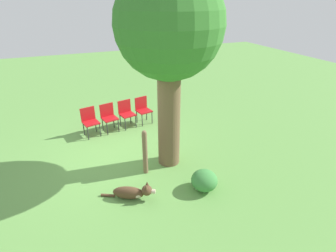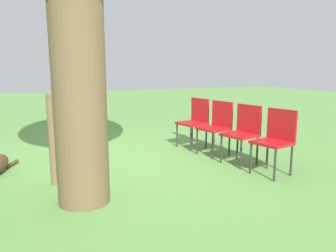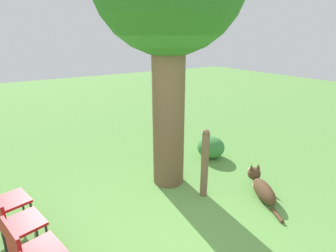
{
  "view_description": "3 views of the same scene",
  "coord_description": "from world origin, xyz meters",
  "views": [
    {
      "loc": [
        5.96,
        -1.23,
        3.88
      ],
      "look_at": [
        0.79,
        0.83,
        1.1
      ],
      "focal_mm": 28.0,
      "sensor_mm": 36.0,
      "label": 1
    },
    {
      "loc": [
        1.17,
        4.3,
        1.43
      ],
      "look_at": [
        -0.6,
        0.26,
        0.63
      ],
      "focal_mm": 35.0,
      "sensor_mm": 36.0,
      "label": 2
    },
    {
      "loc": [
        -1.65,
        -2.61,
        2.48
      ],
      "look_at": [
        0.62,
        0.85,
        1.07
      ],
      "focal_mm": 28.0,
      "sensor_mm": 36.0,
      "label": 3
    }
  ],
  "objects": [
    {
      "name": "dog",
      "position": [
        1.68,
        -0.33,
        0.16
      ],
      "size": [
        0.64,
        1.09,
        0.42
      ],
      "rotation": [
        0.0,
        0.0,
        1.1
      ],
      "color": "#513823",
      "rests_on": "ground_plane"
    },
    {
      "name": "red_chair_1",
      "position": [
        -1.67,
        -0.19,
        0.51
      ],
      "size": [
        0.51,
        0.52,
        0.87
      ],
      "rotation": [
        0.0,
        0.0,
        0.23
      ],
      "color": "#B21419",
      "rests_on": "ground_plane"
    },
    {
      "name": "ground_plane",
      "position": [
        0.0,
        0.0,
        0.0
      ],
      "size": [
        30.0,
        30.0,
        0.0
      ],
      "primitive_type": "plane",
      "color": "#609947"
    },
    {
      "name": "fence_post",
      "position": [
        0.9,
        0.2,
        0.58
      ],
      "size": [
        0.12,
        0.12,
        1.15
      ],
      "color": "brown",
      "rests_on": "ground_plane"
    },
    {
      "name": "low_shrub",
      "position": [
        1.97,
        1.22,
        0.23
      ],
      "size": [
        0.58,
        0.58,
        0.47
      ],
      "color": "#3D843D",
      "rests_on": "ground_plane"
    },
    {
      "name": "red_chair_2",
      "position": [
        -1.76,
        0.39,
        0.51
      ],
      "size": [
        0.51,
        0.52,
        0.87
      ],
      "rotation": [
        0.0,
        0.0,
        0.23
      ],
      "color": "#B21419",
      "rests_on": "ground_plane"
    },
    {
      "name": "red_chair_3",
      "position": [
        -1.85,
        0.98,
        0.51
      ],
      "size": [
        0.51,
        0.52,
        0.87
      ],
      "rotation": [
        0.0,
        0.0,
        0.23
      ],
      "color": "#B21419",
      "rests_on": "ground_plane"
    }
  ]
}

